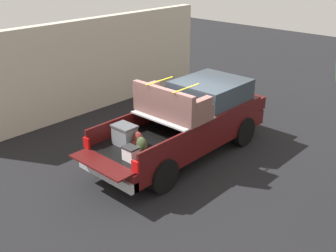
{
  "coord_description": "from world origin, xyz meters",
  "views": [
    {
      "loc": [
        -7.87,
        -6.7,
        5.41
      ],
      "look_at": [
        -0.6,
        0.0,
        1.1
      ],
      "focal_mm": 43.3,
      "sensor_mm": 36.0,
      "label": 1
    }
  ],
  "objects": [
    {
      "name": "building_facade",
      "position": [
        0.88,
        4.86,
        1.63
      ],
      "size": [
        10.08,
        0.36,
        3.27
      ],
      "primitive_type": "cube",
      "color": "beige",
      "rests_on": "ground_plane"
    },
    {
      "name": "pickup_truck",
      "position": [
        0.38,
        0.0,
        1.0
      ],
      "size": [
        6.05,
        2.06,
        2.23
      ],
      "color": "#470F0F",
      "rests_on": "ground_plane"
    },
    {
      "name": "ground_plane",
      "position": [
        0.0,
        0.0,
        0.0
      ],
      "size": [
        40.0,
        40.0,
        0.0
      ],
      "primitive_type": "plane",
      "color": "black"
    }
  ]
}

